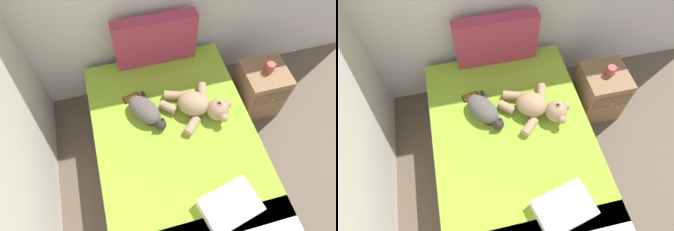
% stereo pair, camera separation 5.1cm
% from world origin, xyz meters
% --- Properties ---
extents(bed, '(1.39, 1.97, 0.53)m').
position_xyz_m(bed, '(1.13, 3.36, 0.26)').
color(bed, olive).
rests_on(bed, ground_plane).
extents(patterned_cushion, '(0.76, 0.13, 0.50)m').
position_xyz_m(patterned_cushion, '(1.17, 4.26, 0.78)').
color(patterned_cushion, '#A5334C').
rests_on(patterned_cushion, bed).
extents(cat, '(0.34, 0.44, 0.15)m').
position_xyz_m(cat, '(0.93, 3.64, 0.61)').
color(cat, '#59514C').
rests_on(cat, bed).
extents(teddy_bear, '(0.60, 0.49, 0.20)m').
position_xyz_m(teddy_bear, '(1.39, 3.57, 0.62)').
color(teddy_bear, tan).
rests_on(teddy_bear, bed).
extents(cell_phone, '(0.16, 0.10, 0.01)m').
position_xyz_m(cell_phone, '(0.84, 3.86, 0.54)').
color(cell_phone, black).
rests_on(cell_phone, bed).
extents(throw_pillow, '(0.45, 0.36, 0.11)m').
position_xyz_m(throw_pillow, '(1.34, 2.72, 0.59)').
color(throw_pillow, white).
rests_on(throw_pillow, bed).
extents(nightstand, '(0.42, 0.45, 0.57)m').
position_xyz_m(nightstand, '(2.14, 3.81, 0.29)').
color(nightstand, olive).
rests_on(nightstand, ground_plane).
extents(mug, '(0.12, 0.08, 0.09)m').
position_xyz_m(mug, '(2.16, 3.81, 0.62)').
color(mug, '#B23F3F').
rests_on(mug, nightstand).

